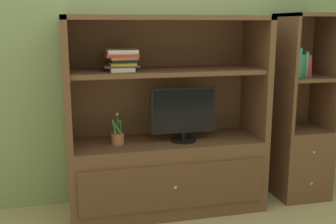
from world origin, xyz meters
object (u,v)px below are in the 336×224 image
(tv_monitor, at_px, (184,113))
(potted_plant, at_px, (118,138))
(media_console, at_px, (166,152))
(magazine_stack, at_px, (121,60))
(bookshelf_tall, at_px, (300,137))
(upright_book_row, at_px, (297,64))

(tv_monitor, relative_size, potted_plant, 2.08)
(media_console, distance_m, magazine_stack, 0.87)
(magazine_stack, height_order, bookshelf_tall, bookshelf_tall)
(magazine_stack, height_order, upright_book_row, magazine_stack)
(media_console, bearing_deg, bookshelf_tall, 0.05)
(tv_monitor, bearing_deg, upright_book_row, 3.37)
(tv_monitor, relative_size, upright_book_row, 2.13)
(media_console, height_order, bookshelf_tall, bookshelf_tall)
(media_console, bearing_deg, potted_plant, -175.08)
(potted_plant, bearing_deg, upright_book_row, 1.00)
(bookshelf_tall, xyz_separation_m, upright_book_row, (-0.08, -0.01, 0.67))
(tv_monitor, distance_m, upright_book_row, 1.12)
(magazine_stack, relative_size, upright_book_row, 1.37)
(magazine_stack, relative_size, bookshelf_tall, 0.21)
(upright_book_row, bearing_deg, potted_plant, -179.00)
(media_console, relative_size, tv_monitor, 2.99)
(potted_plant, distance_m, upright_book_row, 1.69)
(media_console, xyz_separation_m, upright_book_row, (1.18, -0.01, 0.72))
(bookshelf_tall, bearing_deg, upright_book_row, -173.37)
(magazine_stack, bearing_deg, bookshelf_tall, 0.31)
(magazine_stack, xyz_separation_m, upright_book_row, (1.54, -0.00, -0.07))
(media_console, relative_size, upright_book_row, 6.36)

